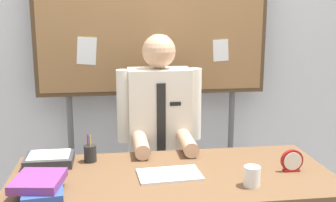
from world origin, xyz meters
TOP-DOWN VIEW (x-y plane):
  - back_wall at (0.00, 1.21)m, footprint 6.40×0.08m
  - desk at (0.00, 0.00)m, footprint 1.67×0.74m
  - person at (0.00, 0.60)m, footprint 0.55×0.56m
  - bulletin_board at (-0.00, 1.00)m, footprint 1.68×0.09m
  - book_stack at (-0.64, -0.16)m, footprint 0.25×0.31m
  - open_notebook at (-0.02, -0.02)m, footprint 0.33×0.22m
  - desk_clock at (0.63, -0.05)m, footprint 0.12×0.04m
  - coffee_mug at (0.36, -0.20)m, footprint 0.08×0.08m
  - pen_holder at (-0.43, 0.24)m, footprint 0.07×0.07m
  - paper_tray at (-0.66, 0.23)m, footprint 0.26×0.20m

SIDE VIEW (x-z plane):
  - desk at x=0.00m, z-range 0.27..1.00m
  - person at x=0.00m, z-range -0.05..1.37m
  - open_notebook at x=-0.02m, z-range 0.73..0.74m
  - paper_tray at x=-0.66m, z-range 0.73..0.78m
  - book_stack at x=-0.64m, z-range 0.73..0.82m
  - pen_holder at x=-0.43m, z-range 0.70..0.86m
  - coffee_mug at x=0.36m, z-range 0.73..0.83m
  - desk_clock at x=0.63m, z-range 0.72..0.84m
  - back_wall at x=0.00m, z-range 0.00..2.70m
  - bulletin_board at x=0.00m, z-range 0.45..2.53m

